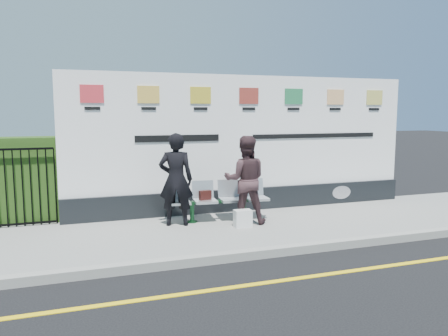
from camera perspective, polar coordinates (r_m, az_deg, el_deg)
name	(u,v)px	position (r m, az deg, el deg)	size (l,w,h in m)	color
ground	(315,276)	(6.51, 11.83, -13.67)	(80.00, 80.00, 0.00)	black
pavement	(249,228)	(8.62, 3.25, -7.86)	(14.00, 3.00, 0.12)	gray
kerb	(283,251)	(7.31, 7.77, -10.63)	(14.00, 0.18, 0.14)	gray
yellow_line	(315,276)	(6.51, 11.83, -13.64)	(14.00, 0.10, 0.01)	yellow
billboard	(247,152)	(9.80, 3.04, 2.06)	(8.00, 0.30, 3.00)	black
hedge	(1,181)	(9.70, -27.16, -1.47)	(2.35, 0.70, 1.70)	#284916
bench	(218,210)	(8.91, -0.75, -5.48)	(2.07, 0.54, 0.44)	silver
woman_left	(176,180)	(8.48, -6.30, -1.51)	(0.66, 0.43, 1.80)	black
woman_right	(245,180)	(8.62, 2.78, -1.55)	(0.85, 0.66, 1.74)	#3D272B
handbag_brown	(205,195)	(8.79, -2.48, -3.56)	(0.24, 0.10, 0.19)	black
carrier_bag_white	(243,218)	(8.45, 2.46, -6.60)	(0.33, 0.20, 0.33)	silver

